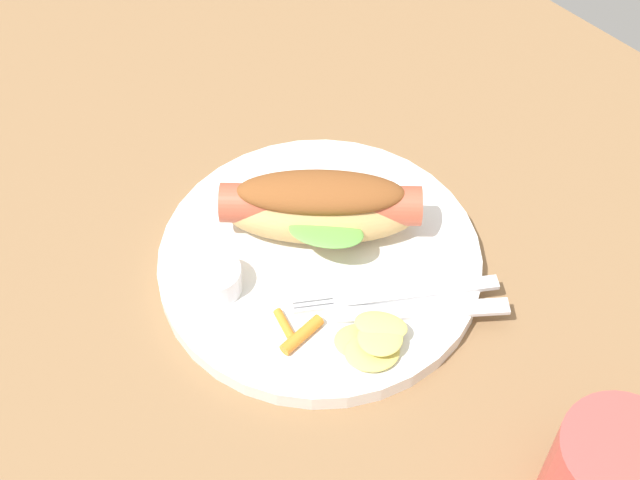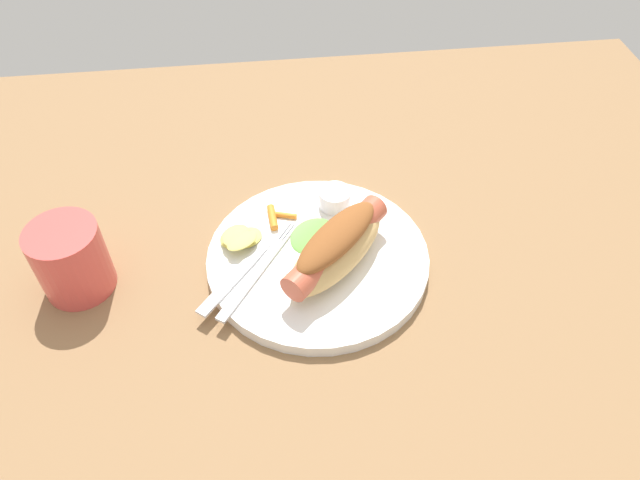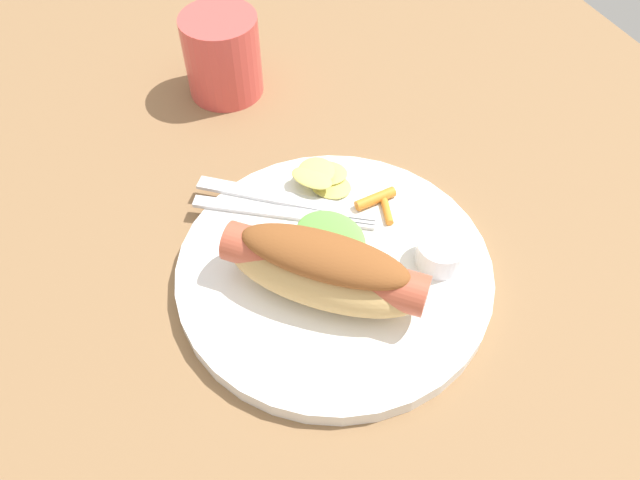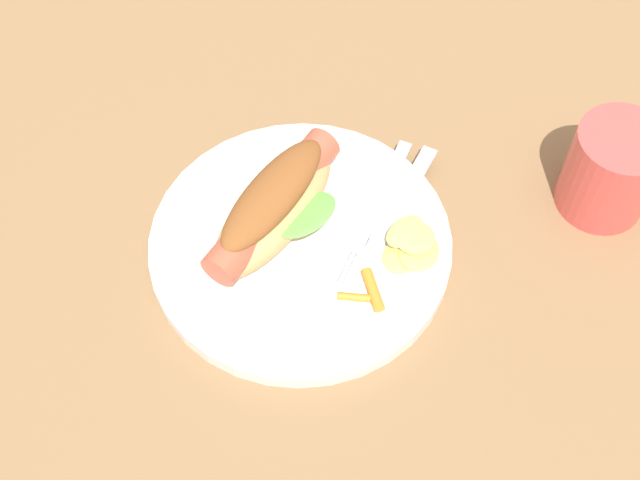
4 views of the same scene
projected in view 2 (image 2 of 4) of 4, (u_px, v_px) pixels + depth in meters
The scene contains 9 objects.
ground_plane at pixel (326, 251), 74.89cm from camera, with size 120.00×90.00×1.80cm, color olive.
plate at pixel (318, 259), 71.76cm from camera, with size 26.49×26.49×1.60cm, color white.
hot_dog at pixel (336, 247), 67.86cm from camera, with size 15.15×15.44×6.02cm.
sauce_ramekin at pixel (335, 198), 76.14cm from camera, with size 4.13×4.13×2.37cm, color white.
fork at pixel (258, 271), 69.09cm from camera, with size 10.17×14.31×0.40cm.
knife at pixel (239, 273), 68.90cm from camera, with size 13.78×1.40×0.36cm, color silver.
chips_pile at pixel (240, 238), 71.80cm from camera, with size 6.53×6.55×1.76cm.
carrot_garnish at pixel (276, 217), 74.88cm from camera, with size 3.70×3.95×0.96cm.
drinking_cup at pixel (71, 260), 66.85cm from camera, with size 8.02×8.02×8.83cm, color #D84C47.
Camera 2 is at (-6.74, -49.77, 54.68)cm, focal length 33.55 mm.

